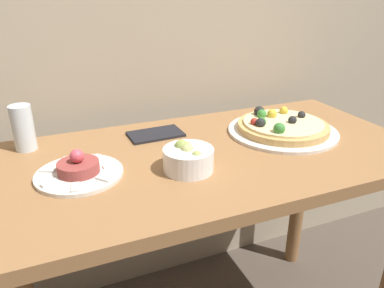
{
  "coord_description": "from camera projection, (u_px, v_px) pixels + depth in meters",
  "views": [
    {
      "loc": [
        -0.41,
        -0.57,
        1.21
      ],
      "look_at": [
        -0.05,
        0.3,
        0.8
      ],
      "focal_mm": 35.0,
      "sensor_mm": 36.0,
      "label": 1
    }
  ],
  "objects": [
    {
      "name": "dining_table",
      "position": [
        206.0,
        190.0,
        1.12
      ],
      "size": [
        1.26,
        0.62,
        0.76
      ],
      "color": "olive",
      "rests_on": "ground_plane"
    },
    {
      "name": "pizza_plate",
      "position": [
        282.0,
        127.0,
        1.2
      ],
      "size": [
        0.35,
        0.35,
        0.07
      ],
      "color": "silver",
      "rests_on": "dining_table"
    },
    {
      "name": "tartare_plate",
      "position": [
        79.0,
        171.0,
        0.93
      ],
      "size": [
        0.22,
        0.22,
        0.07
      ],
      "color": "silver",
      "rests_on": "dining_table"
    },
    {
      "name": "small_bowl",
      "position": [
        188.0,
        158.0,
        0.96
      ],
      "size": [
        0.13,
        0.13,
        0.08
      ],
      "color": "white",
      "rests_on": "dining_table"
    },
    {
      "name": "drinking_glass",
      "position": [
        23.0,
        128.0,
        1.06
      ],
      "size": [
        0.06,
        0.06,
        0.13
      ],
      "color": "silver",
      "rests_on": "dining_table"
    },
    {
      "name": "napkin",
      "position": [
        156.0,
        134.0,
        1.18
      ],
      "size": [
        0.17,
        0.11,
        0.01
      ],
      "color": "black",
      "rests_on": "dining_table"
    }
  ]
}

